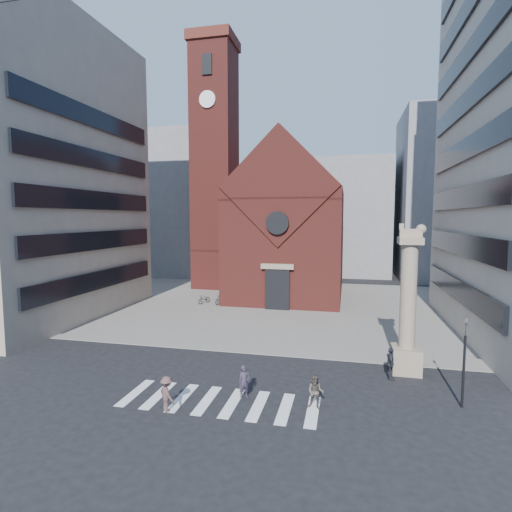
{
  "coord_description": "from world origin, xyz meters",
  "views": [
    {
      "loc": [
        6.47,
        -20.94,
        9.01
      ],
      "look_at": [
        -0.11,
        8.0,
        6.14
      ],
      "focal_mm": 28.0,
      "sensor_mm": 36.0,
      "label": 1
    }
  ],
  "objects_px": {
    "traffic_light": "(464,361)",
    "scooter_0": "(204,299)",
    "lion_column": "(408,314)",
    "pedestrian_2": "(390,364)",
    "pedestrian_0": "(244,382)",
    "pedestrian_1": "(316,392)"
  },
  "relations": [
    {
      "from": "traffic_light",
      "to": "scooter_0",
      "type": "distance_m",
      "value": 27.58
    },
    {
      "from": "traffic_light",
      "to": "lion_column",
      "type": "bearing_deg",
      "value": 116.46
    },
    {
      "from": "traffic_light",
      "to": "pedestrian_2",
      "type": "height_order",
      "value": "traffic_light"
    },
    {
      "from": "traffic_light",
      "to": "pedestrian_0",
      "type": "relative_size",
      "value": 2.61
    },
    {
      "from": "scooter_0",
      "to": "lion_column",
      "type": "bearing_deg",
      "value": -19.25
    },
    {
      "from": "scooter_0",
      "to": "pedestrian_1",
      "type": "bearing_deg",
      "value": -36.95
    },
    {
      "from": "traffic_light",
      "to": "scooter_0",
      "type": "bearing_deg",
      "value": 136.45
    },
    {
      "from": "traffic_light",
      "to": "pedestrian_2",
      "type": "distance_m",
      "value": 4.24
    },
    {
      "from": "pedestrian_1",
      "to": "pedestrian_2",
      "type": "distance_m",
      "value": 5.76
    },
    {
      "from": "lion_column",
      "to": "pedestrian_1",
      "type": "height_order",
      "value": "lion_column"
    },
    {
      "from": "pedestrian_2",
      "to": "scooter_0",
      "type": "xyz_separation_m",
      "value": [
        -16.95,
        16.31,
        -0.41
      ]
    },
    {
      "from": "traffic_light",
      "to": "pedestrian_0",
      "type": "height_order",
      "value": "traffic_light"
    },
    {
      "from": "lion_column",
      "to": "scooter_0",
      "type": "xyz_separation_m",
      "value": [
        -17.96,
        14.96,
        -2.95
      ]
    },
    {
      "from": "pedestrian_1",
      "to": "scooter_0",
      "type": "height_order",
      "value": "pedestrian_1"
    },
    {
      "from": "pedestrian_0",
      "to": "pedestrian_2",
      "type": "relative_size",
      "value": 0.9
    },
    {
      "from": "pedestrian_0",
      "to": "pedestrian_2",
      "type": "distance_m",
      "value": 8.36
    },
    {
      "from": "pedestrian_2",
      "to": "traffic_light",
      "type": "bearing_deg",
      "value": -136.85
    },
    {
      "from": "traffic_light",
      "to": "pedestrian_1",
      "type": "height_order",
      "value": "traffic_light"
    },
    {
      "from": "scooter_0",
      "to": "traffic_light",
      "type": "bearing_deg",
      "value": -23.0
    },
    {
      "from": "pedestrian_1",
      "to": "pedestrian_2",
      "type": "xyz_separation_m",
      "value": [
        3.8,
        4.33,
        0.11
      ]
    },
    {
      "from": "pedestrian_1",
      "to": "lion_column",
      "type": "bearing_deg",
      "value": 57.1
    },
    {
      "from": "pedestrian_2",
      "to": "scooter_0",
      "type": "relative_size",
      "value": 1.05
    }
  ]
}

